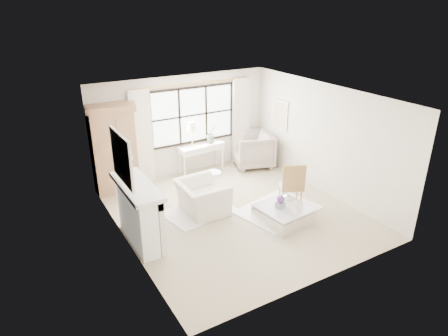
{
  "coord_description": "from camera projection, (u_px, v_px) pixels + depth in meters",
  "views": [
    {
      "loc": [
        -4.25,
        -6.76,
        4.52
      ],
      "look_at": [
        -0.2,
        0.2,
        1.08
      ],
      "focal_mm": 32.0,
      "sensor_mm": 36.0,
      "label": 1
    }
  ],
  "objects": [
    {
      "name": "wall_left",
      "position": [
        123.0,
        183.0,
        7.42
      ],
      "size": [
        0.0,
        5.5,
        5.5
      ],
      "primitive_type": "plane",
      "rotation": [
        1.57,
        0.0,
        1.57
      ],
      "color": "beige",
      "rests_on": "ground"
    },
    {
      "name": "window_pane",
      "position": [
        193.0,
        115.0,
        10.79
      ],
      "size": [
        2.4,
        0.02,
        1.5
      ],
      "primitive_type": "cube",
      "color": "white",
      "rests_on": "wall_back"
    },
    {
      "name": "art_canvas",
      "position": [
        280.0,
        115.0,
        10.99
      ],
      "size": [
        0.01,
        0.52,
        0.72
      ],
      "primitive_type": "cube",
      "color": "beige",
      "rests_on": "wall_right"
    },
    {
      "name": "console_table",
      "position": [
        201.0,
        158.0,
        11.15
      ],
      "size": [
        1.34,
        0.58,
        0.8
      ],
      "rotation": [
        0.0,
        0.0,
        0.1
      ],
      "color": "white",
      "rests_on": "floor"
    },
    {
      "name": "wingback_chair",
      "position": [
        253.0,
        150.0,
        11.49
      ],
      "size": [
        1.36,
        1.34,
        0.99
      ],
      "primitive_type": "imported",
      "rotation": [
        0.0,
        0.0,
        -1.89
      ],
      "color": "#A3958A",
      "rests_on": "floor"
    },
    {
      "name": "orchid_plant",
      "position": [
        211.0,
        134.0,
        11.03
      ],
      "size": [
        0.37,
        0.34,
        0.53
      ],
      "primitive_type": "imported",
      "rotation": [
        0.0,
        0.0,
        0.44
      ],
      "color": "#546E49",
      "rests_on": "console_table"
    },
    {
      "name": "ceiling",
      "position": [
        237.0,
        96.0,
        8.05
      ],
      "size": [
        5.5,
        5.5,
        0.0
      ],
      "primitive_type": "plane",
      "rotation": [
        3.14,
        0.0,
        0.0
      ],
      "color": "white",
      "rests_on": "ground"
    },
    {
      "name": "club_armchair",
      "position": [
        202.0,
        197.0,
        9.02
      ],
      "size": [
        0.99,
        1.14,
        0.73
      ],
      "primitive_type": "imported",
      "rotation": [
        0.0,
        0.0,
        1.56
      ],
      "color": "silver",
      "rests_on": "floor"
    },
    {
      "name": "fireplace",
      "position": [
        138.0,
        213.0,
        7.81
      ],
      "size": [
        0.58,
        1.66,
        1.26
      ],
      "color": "white",
      "rests_on": "ground"
    },
    {
      "name": "planter_flowers",
      "position": [
        281.0,
        199.0,
        8.46
      ],
      "size": [
        0.17,
        0.17,
        0.17
      ],
      "primitive_type": "sphere",
      "color": "#5A3078",
      "rests_on": "planter_box"
    },
    {
      "name": "mantel_lamp",
      "position": [
        127.0,
        156.0,
        7.86
      ],
      "size": [
        0.22,
        0.22,
        0.51
      ],
      "color": "black",
      "rests_on": "fireplace"
    },
    {
      "name": "wall_front",
      "position": [
        327.0,
        213.0,
        6.4
      ],
      "size": [
        5.0,
        0.0,
        5.0
      ],
      "primitive_type": "plane",
      "rotation": [
        -1.57,
        0.0,
        0.0
      ],
      "color": "white",
      "rests_on": "ground"
    },
    {
      "name": "curtain_left",
      "position": [
        142.0,
        138.0,
        10.18
      ],
      "size": [
        0.55,
        0.1,
        2.47
      ],
      "primitive_type": "cube",
      "color": "white",
      "rests_on": "ground"
    },
    {
      "name": "mirror_glass",
      "position": [
        123.0,
        158.0,
        7.26
      ],
      "size": [
        0.02,
        1.0,
        0.8
      ],
      "primitive_type": "cube",
      "color": "#B8BDC4",
      "rests_on": "wall_left"
    },
    {
      "name": "console_lamp",
      "position": [
        192.0,
        127.0,
        10.64
      ],
      "size": [
        0.28,
        0.28,
        0.69
      ],
      "color": "#B8973F",
      "rests_on": "console_table"
    },
    {
      "name": "curtain_rod",
      "position": [
        193.0,
        83.0,
        10.4
      ],
      "size": [
        3.3,
        0.04,
        0.04
      ],
      "primitive_type": "cylinder",
      "rotation": [
        0.0,
        1.57,
        0.0
      ],
      "color": "#A88A3A",
      "rests_on": "wall_back"
    },
    {
      "name": "planter_box",
      "position": [
        280.0,
        205.0,
        8.52
      ],
      "size": [
        0.19,
        0.19,
        0.13
      ],
      "primitive_type": "cube",
      "rotation": [
        0.0,
        0.0,
        0.13
      ],
      "color": "slate",
      "rests_on": "coffee_table"
    },
    {
      "name": "window_frame",
      "position": [
        193.0,
        115.0,
        10.78
      ],
      "size": [
        2.5,
        0.04,
        1.5
      ],
      "primitive_type": null,
      "color": "black",
      "rests_on": "wall_back"
    },
    {
      "name": "wall_right",
      "position": [
        323.0,
        139.0,
        9.74
      ],
      "size": [
        0.0,
        5.5,
        5.5
      ],
      "primitive_type": "plane",
      "rotation": [
        1.57,
        0.0,
        -1.57
      ],
      "color": "beige",
      "rests_on": "ground"
    },
    {
      "name": "rug_left",
      "position": [
        198.0,
        211.0,
        9.16
      ],
      "size": [
        1.69,
        1.33,
        0.03
      ],
      "primitive_type": "cube",
      "rotation": [
        0.0,
        0.0,
        0.19
      ],
      "color": "white",
      "rests_on": "floor"
    },
    {
      "name": "coffee_vase",
      "position": [
        287.0,
        196.0,
        8.86
      ],
      "size": [
        0.19,
        0.19,
        0.17
      ],
      "primitive_type": "imported",
      "rotation": [
        0.0,
        0.0,
        -0.15
      ],
      "color": "silver",
      "rests_on": "coffee_table"
    },
    {
      "name": "armoire",
      "position": [
        115.0,
        149.0,
        9.71
      ],
      "size": [
        1.25,
        0.94,
        2.24
      ],
      "rotation": [
        0.0,
        0.0,
        -0.23
      ],
      "color": "tan",
      "rests_on": "floor"
    },
    {
      "name": "floor",
      "position": [
        236.0,
        213.0,
        9.11
      ],
      "size": [
        5.5,
        5.5,
        0.0
      ],
      "primitive_type": "plane",
      "color": "tan",
      "rests_on": "ground"
    },
    {
      "name": "rug_right",
      "position": [
        278.0,
        210.0,
        9.2
      ],
      "size": [
        2.0,
        1.68,
        0.03
      ],
      "primitive_type": "cube",
      "rotation": [
        0.0,
        0.0,
        0.23
      ],
      "color": "white",
      "rests_on": "floor"
    },
    {
      "name": "art_frame",
      "position": [
        280.0,
        115.0,
        11.0
      ],
      "size": [
        0.04,
        0.62,
        0.82
      ],
      "primitive_type": "cube",
      "color": "white",
      "rests_on": "wall_right"
    },
    {
      "name": "coffee_table",
      "position": [
        284.0,
        215.0,
        8.66
      ],
      "size": [
        1.1,
        1.1,
        0.38
      ],
      "rotation": [
        0.0,
        0.0,
        0.1
      ],
      "color": "silver",
      "rests_on": "floor"
    },
    {
      "name": "wall_back",
      "position": [
        183.0,
        125.0,
        10.77
      ],
      "size": [
        5.0,
        0.0,
        5.0
      ],
      "primitive_type": "plane",
      "rotation": [
        1.57,
        0.0,
        0.0
      ],
      "color": "silver",
      "rests_on": "ground"
    },
    {
      "name": "curtain_right",
      "position": [
        241.0,
        121.0,
        11.57
      ],
      "size": [
        0.55,
        0.1,
        2.47
      ],
      "primitive_type": "cube",
      "color": "beige",
      "rests_on": "ground"
    },
    {
      "name": "side_table",
      "position": [
        214.0,
        178.0,
        10.07
      ],
      "size": [
        0.4,
        0.4,
        0.51
      ],
      "color": "silver",
      "rests_on": "floor"
    },
    {
      "name": "pillar_candle",
      "position": [
        295.0,
        205.0,
        8.55
      ],
      "size": [
        0.08,
        0.08,
        0.12
      ],
      "primitive_type": "cylinder",
      "color": "silver",
      "rests_on": "coffee_table"
    },
    {
      "name": "french_chair",
      "position": [
        291.0,
        193.0,
        9.34
      ],
      "size": [
        0.65,
        0.65,
        1.08
      ],
      "rotation": [
        0.0,
        0.0,
        2.67
      ],
      "color": "#A17A43",
      "rests_on": "floor"
    },
    {
      "name": "mirror_frame",
      "position": [
        122.0,
        158.0,
        7.25
      ],
      "size": [
        0.05,
        1.15,
        0.95
      ],
      "primitive_type": "cube",
      "color": "white",
      "rests_on": "wall_left"
    }
  ]
}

